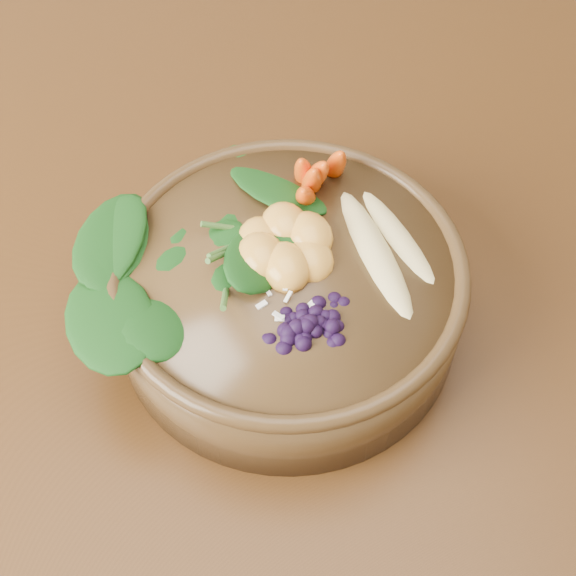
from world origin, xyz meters
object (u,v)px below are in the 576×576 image
(dining_table, at_px, (325,255))
(mandarin_cluster, at_px, (285,236))
(blueberry_pile, at_px, (311,311))
(stoneware_bowl, at_px, (288,295))
(banana_halves, at_px, (388,233))
(carrot_cluster, at_px, (327,152))
(kale_heap, at_px, (217,203))

(dining_table, xyz_separation_m, mandarin_cluster, (-0.08, -0.11, 0.19))
(dining_table, bearing_deg, blueberry_pile, -113.06)
(stoneware_bowl, bearing_deg, banana_halves, -0.59)
(dining_table, xyz_separation_m, blueberry_pile, (-0.08, -0.19, 0.19))
(carrot_cluster, distance_m, blueberry_pile, 0.15)
(dining_table, distance_m, kale_heap, 0.24)
(mandarin_cluster, xyz_separation_m, blueberry_pile, (-0.00, -0.08, 0.00))
(stoneware_bowl, xyz_separation_m, blueberry_pile, (-0.00, -0.06, 0.06))
(kale_heap, xyz_separation_m, blueberry_pile, (0.04, -0.12, -0.00))
(dining_table, height_order, mandarin_cluster, mandarin_cluster)
(carrot_cluster, bearing_deg, banana_halves, -66.94)
(blueberry_pile, bearing_deg, stoneware_bowl, 89.53)
(carrot_cluster, height_order, banana_halves, carrot_cluster)
(stoneware_bowl, distance_m, carrot_cluster, 0.12)
(dining_table, height_order, kale_heap, kale_heap)
(dining_table, height_order, carrot_cluster, carrot_cluster)
(stoneware_bowl, xyz_separation_m, kale_heap, (-0.04, 0.06, 0.06))
(dining_table, distance_m, carrot_cluster, 0.22)
(kale_heap, height_order, carrot_cluster, carrot_cluster)
(mandarin_cluster, bearing_deg, stoneware_bowl, -99.67)
(kale_heap, bearing_deg, blueberry_pile, -71.53)
(dining_table, distance_m, mandarin_cluster, 0.23)
(stoneware_bowl, distance_m, banana_halves, 0.10)
(kale_heap, xyz_separation_m, carrot_cluster, (0.10, 0.01, 0.02))
(banana_halves, xyz_separation_m, blueberry_pile, (-0.09, -0.06, 0.01))
(mandarin_cluster, relative_size, blueberry_pile, 0.69)
(kale_heap, xyz_separation_m, mandarin_cluster, (0.05, -0.05, -0.01))
(kale_heap, relative_size, mandarin_cluster, 2.07)
(blueberry_pile, bearing_deg, mandarin_cluster, 87.41)
(dining_table, relative_size, stoneware_bowl, 5.43)
(dining_table, bearing_deg, banana_halves, -88.71)
(carrot_cluster, distance_m, mandarin_cluster, 0.08)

